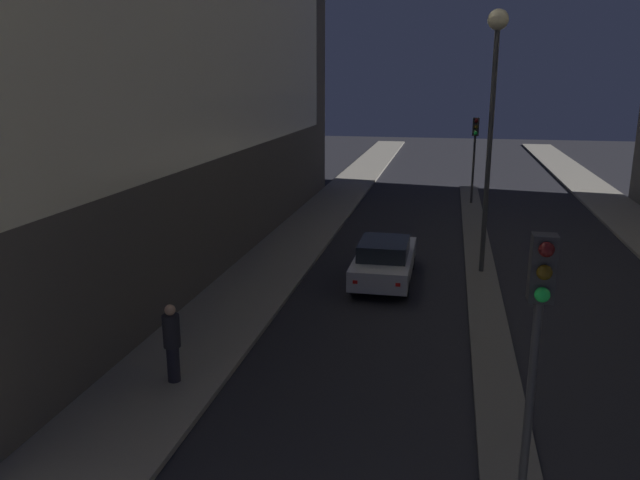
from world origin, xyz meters
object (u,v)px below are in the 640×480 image
object	(u,v)px
traffic_light_near	(538,320)
traffic_light_mid	(475,141)
pedestrian_on_left_sidewalk	(172,341)
car_left_lane	(384,260)
street_lamp	(494,81)

from	to	relation	value
traffic_light_near	traffic_light_mid	size ratio (longest dim) A/B	1.00
traffic_light_near	pedestrian_on_left_sidewalk	size ratio (longest dim) A/B	2.53
traffic_light_mid	car_left_lane	xyz separation A→B (m)	(-3.11, -13.45, -2.56)
pedestrian_on_left_sidewalk	traffic_light_mid	bearing A→B (deg)	72.47
traffic_light_near	street_lamp	world-z (taller)	street_lamp
street_lamp	traffic_light_near	bearing A→B (deg)	-90.00
traffic_light_near	street_lamp	xyz separation A→B (m)	(0.00, 12.57, 2.99)
traffic_light_mid	pedestrian_on_left_sidewalk	size ratio (longest dim) A/B	2.53
pedestrian_on_left_sidewalk	street_lamp	bearing A→B (deg)	54.37
street_lamp	car_left_lane	world-z (taller)	street_lamp
car_left_lane	pedestrian_on_left_sidewalk	world-z (taller)	pedestrian_on_left_sidewalk
traffic_light_near	traffic_light_mid	bearing A→B (deg)	90.00
traffic_light_mid	pedestrian_on_left_sidewalk	bearing A→B (deg)	-107.53
traffic_light_mid	pedestrian_on_left_sidewalk	distance (m)	22.55
traffic_light_mid	street_lamp	size ratio (longest dim) A/B	0.52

